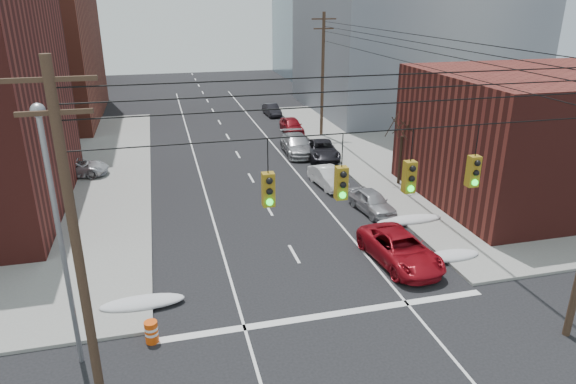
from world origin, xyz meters
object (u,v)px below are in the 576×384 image
parked_car_f (272,110)px  construction_barrel (151,332)px  parked_car_d (297,145)px  parked_car_a (372,202)px  red_pickup (400,249)px  lot_car_b (76,167)px  parked_car_c (322,150)px  parked_car_e (292,126)px  lot_car_d (17,165)px  parked_car_b (328,177)px

parked_car_f → construction_barrel: bearing=-111.9°
parked_car_d → parked_car_a: bearing=-81.4°
red_pickup → parked_car_d: parked_car_d is taller
lot_car_b → construction_barrel: lot_car_b is taller
red_pickup → parked_car_c: bearing=79.8°
parked_car_e → lot_car_d: size_ratio=1.08×
lot_car_b → lot_car_d: (-4.16, 1.55, 0.05)m
lot_car_b → lot_car_d: size_ratio=1.13×
lot_car_d → parked_car_e: bearing=-67.1°
parked_car_d → parked_car_f: parked_car_d is taller
parked_car_b → parked_car_d: parked_car_d is taller
parked_car_d → construction_barrel: size_ratio=6.02×
parked_car_c → lot_car_b: 18.55m
red_pickup → parked_car_b: 11.15m
parked_car_a → construction_barrel: parked_car_a is taller
parked_car_f → lot_car_d: bearing=-148.6°
parked_car_f → lot_car_b: lot_car_b is taller
red_pickup → parked_car_f: bearing=83.1°
parked_car_b → construction_barrel: size_ratio=4.50×
parked_car_b → parked_car_e: 14.80m
red_pickup → lot_car_d: size_ratio=1.33×
parked_car_f → red_pickup: bearing=-94.7°
parked_car_f → parked_car_a: bearing=-92.7°
parked_car_a → parked_car_b: (-1.17, 4.90, -0.00)m
red_pickup → parked_car_f: red_pickup is taller
lot_car_b → lot_car_d: bearing=76.1°
parked_car_b → lot_car_b: bearing=153.5°
parked_car_b → parked_car_a: bearing=-83.2°
red_pickup → parked_car_a: (1.19, 6.25, -0.08)m
parked_car_d → parked_car_e: (1.31, 6.69, -0.04)m
red_pickup → parked_car_b: size_ratio=1.33×
parked_car_a → parked_car_d: bearing=88.4°
red_pickup → parked_car_c: red_pickup is taller
lot_car_d → construction_barrel: (9.27, -22.23, -0.37)m
parked_car_a → parked_car_b: parked_car_a is taller
parked_car_b → parked_car_d: bearing=83.4°
lot_car_b → parked_car_f: bearing=-40.8°
parked_car_c → parked_car_f: bearing=98.2°
parked_car_e → lot_car_b: parked_car_e is taller
parked_car_b → parked_car_f: 22.83m
parked_car_b → red_pickup: bearing=-96.7°
red_pickup → construction_barrel: bearing=-169.0°
parked_car_a → construction_barrel: size_ratio=4.38×
lot_car_b → parked_car_b: bearing=-103.3°
parked_car_b → parked_car_e: (1.31, 14.74, 0.08)m
parked_car_a → parked_car_b: 5.04m
parked_car_d → parked_car_f: (1.17, 14.74, -0.15)m
parked_car_d → lot_car_b: parked_car_d is taller
lot_car_b → lot_car_d: 4.44m
parked_car_b → lot_car_d: lot_car_d is taller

